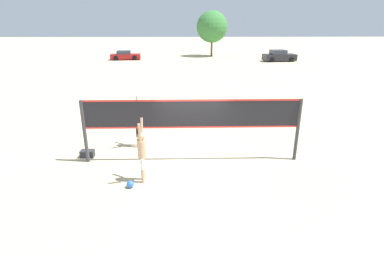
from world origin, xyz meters
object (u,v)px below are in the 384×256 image
object	(u,v)px
gear_bag	(87,154)
player_blocker	(137,121)
volleyball_net	(192,119)
tree_left_cluster	(212,27)
player_spiker	(142,150)
parked_car_near	(279,56)
parked_car_mid	(125,56)
volleyball	(130,184)

from	to	relation	value
gear_bag	player_blocker	bearing A→B (deg)	29.29
volleyball_net	tree_left_cluster	size ratio (longest dim) A/B	1.21
player_spiker	parked_car_near	world-z (taller)	player_spiker
player_spiker	parked_car_near	size ratio (longest dim) A/B	0.48
parked_car_mid	tree_left_cluster	distance (m)	13.80
tree_left_cluster	volleyball_net	bearing A→B (deg)	-96.13
player_blocker	parked_car_near	xyz separation A→B (m)	(14.82, 29.05, -0.45)
player_spiker	player_blocker	size ratio (longest dim) A/B	1.00
player_spiker	parked_car_near	xyz separation A→B (m)	(14.23, 32.04, -0.45)
player_spiker	tree_left_cluster	bearing A→B (deg)	-8.32
volleyball	parked_car_near	world-z (taller)	parked_car_near
player_spiker	parked_car_mid	distance (m)	35.07
tree_left_cluster	gear_bag	bearing A→B (deg)	-102.46
parked_car_mid	volleyball	bearing A→B (deg)	-84.50
player_blocker	parked_car_mid	bearing A→B (deg)	-168.65
gear_bag	parked_car_near	xyz separation A→B (m)	(16.69, 30.10, 0.53)
volleyball_net	tree_left_cluster	world-z (taller)	tree_left_cluster
volleyball_net	player_spiker	distance (m)	2.35
volleyball_net	parked_car_mid	distance (m)	33.95
player_spiker	volleyball	bearing A→B (deg)	138.16
gear_bag	tree_left_cluster	bearing A→B (deg)	77.54
volleyball_net	player_blocker	xyz separation A→B (m)	(-2.26, 1.45, -0.55)
player_spiker	player_blocker	bearing A→B (deg)	11.14
gear_bag	parked_car_mid	size ratio (longest dim) A/B	0.12
parked_car_near	tree_left_cluster	bearing A→B (deg)	137.12
player_blocker	tree_left_cluster	bearing A→B (deg)	170.07
volleyball	player_blocker	bearing A→B (deg)	93.59
player_blocker	gear_bag	world-z (taller)	player_blocker
parked_car_near	gear_bag	bearing A→B (deg)	-124.08
gear_bag	tree_left_cluster	xyz separation A→B (m)	(8.12, 36.75, 4.21)
volleyball_net	gear_bag	xyz separation A→B (m)	(-4.13, 0.40, -1.54)
player_blocker	volleyball_net	bearing A→B (deg)	57.37
volleyball_net	player_spiker	world-z (taller)	volleyball_net
parked_car_near	tree_left_cluster	size ratio (longest dim) A/B	0.66
gear_bag	parked_car_near	world-z (taller)	parked_car_near
volleyball_net	parked_car_mid	xyz separation A→B (m)	(-8.56, 32.83, -1.11)
player_spiker	parked_car_mid	world-z (taller)	player_spiker
player_spiker	parked_car_mid	size ratio (longest dim) A/B	0.50
player_blocker	gear_bag	bearing A→B (deg)	-60.71
volleyball_net	volleyball	distance (m)	3.24
player_blocker	tree_left_cluster	size ratio (longest dim) A/B	0.32
volleyball_net	parked_car_near	world-z (taller)	volleyball_net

